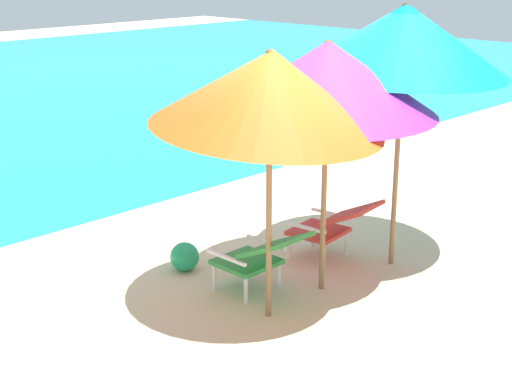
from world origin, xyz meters
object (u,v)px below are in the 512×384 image
Objects in this scene: lounge_chair_left at (260,254)px; beach_umbrella_left at (270,90)px; beach_umbrella_center at (327,78)px; beach_umbrella_right at (404,39)px; beach_ball at (185,257)px; lounge_chair_right at (333,223)px.

beach_umbrella_left is (-0.25, -0.35, 1.59)m from lounge_chair_left.
beach_umbrella_center is 1.01m from beach_umbrella_right.
lounge_chair_right is at bearing -35.58° from beach_ball.
beach_ball is at bearing 139.62° from beach_umbrella_right.
beach_umbrella_right reaches higher than beach_ball.
lounge_chair_right is at bearing 2.38° from lounge_chair_left.
beach_ball is (-1.23, 0.88, -0.26)m from lounge_chair_right.
beach_umbrella_left is 8.26× the size of beach_ball.
lounge_chair_left is 0.33× the size of beach_umbrella_center.
beach_umbrella_left is 0.92× the size of beach_umbrella_right.
lounge_chair_right is 3.20× the size of beach_ball.
lounge_chair_right is at bearing 31.06° from beach_umbrella_center.
beach_umbrella_left is (-1.36, -0.39, 1.59)m from lounge_chair_right.
lounge_chair_left is at bearing 148.16° from beach_umbrella_center.
lounge_chair_right is 0.39× the size of beach_umbrella_left.
beach_umbrella_center is at bearing 173.16° from beach_umbrella_right.
lounge_chair_left is 3.00× the size of beach_ball.
lounge_chair_left is 0.33× the size of beach_umbrella_right.
lounge_chair_left is 0.97m from beach_ball.
beach_umbrella_left is 0.91× the size of beach_umbrella_center.
lounge_chair_right is 0.36× the size of beach_umbrella_right.
beach_umbrella_left is 2.25m from beach_ball.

